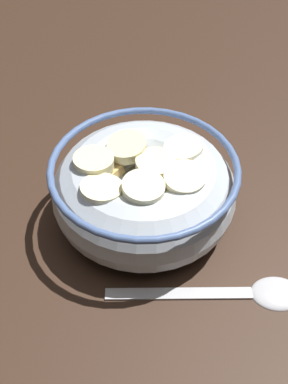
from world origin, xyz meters
TOP-DOWN VIEW (x-y plane):
  - ground_plane at (0.00, 0.00)cm, footprint 108.56×108.56cm
  - cereal_bowl at (-0.01, -0.01)cm, footprint 15.69×15.69cm
  - spoon at (5.14, -10.28)cm, footprint 15.37×6.67cm

SIDE VIEW (x-z plane):
  - ground_plane at x=0.00cm, z-range -2.00..0.00cm
  - spoon at x=5.14cm, z-range -0.06..0.74cm
  - cereal_bowl at x=-0.01cm, z-range -0.01..6.95cm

